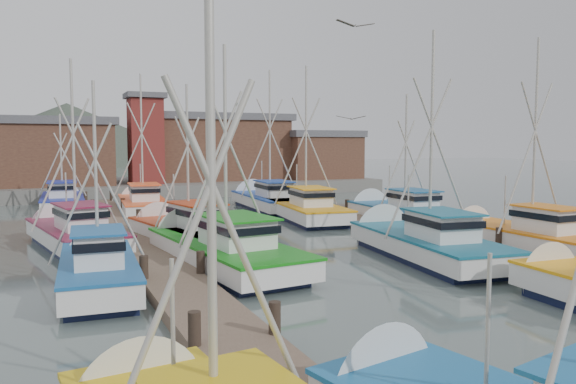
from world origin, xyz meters
name	(u,v)px	position (x,y,z in m)	size (l,w,h in m)	color
ground	(324,260)	(0.00, 0.00, 0.00)	(260.00, 260.00, 0.00)	#4F5F5C
dock_left	(144,251)	(-7.00, 4.04, 0.21)	(2.30, 46.00, 1.50)	brown
dock_right	(403,231)	(7.00, 4.04, 0.21)	(2.30, 46.00, 1.50)	brown
quay	(160,186)	(0.00, 37.00, 0.60)	(44.00, 16.00, 1.20)	slate
shed_left	(43,151)	(-11.00, 35.00, 4.34)	(12.72, 8.48, 6.20)	brown
shed_center	(215,147)	(6.00, 37.00, 4.69)	(14.84, 9.54, 6.90)	brown
shed_right	(319,154)	(17.00, 34.00, 3.84)	(8.48, 6.36, 5.20)	brown
lookout_tower	(146,138)	(-2.00, 33.00, 5.55)	(3.60, 3.60, 8.50)	maroon
distant_hills	(34,165)	(-12.76, 122.59, 0.00)	(175.00, 140.00, 42.00)	#495547
boat_4	(218,249)	(-4.51, 0.80, 0.68)	(4.45, 10.77, 9.90)	#101738
boat_5	(420,242)	(4.13, -1.26, 0.69)	(4.29, 10.29, 10.67)	#101738
boat_6	(98,269)	(-9.43, -1.13, 0.68)	(3.16, 8.05, 7.71)	#101738
boat_7	(519,236)	(9.39, -1.87, 0.69)	(4.18, 8.84, 10.50)	#101738
boat_8	(183,232)	(-4.82, 5.92, 0.68)	(4.53, 9.55, 8.64)	#101738
boat_9	(302,209)	(4.66, 12.19, 0.69)	(4.37, 10.46, 10.92)	#101738
boat_10	(73,233)	(-9.85, 7.48, 0.69)	(4.54, 9.69, 9.77)	#101738
boat_11	(398,213)	(9.33, 7.90, 0.68)	(3.70, 9.73, 8.89)	#101738
boat_12	(142,204)	(-4.58, 19.57, 0.69)	(4.25, 9.67, 10.70)	#101738
boat_13	(266,200)	(4.68, 18.69, 0.69)	(4.60, 10.62, 11.47)	#101738
boat_14	(63,201)	(-9.75, 24.49, 0.68)	(3.42, 9.52, 8.04)	#101738
gull_near	(356,25)	(-0.78, -3.86, 9.22)	(1.55, 0.62, 0.24)	gray
gull_far	(351,118)	(2.69, 2.40, 6.26)	(1.47, 0.65, 0.24)	gray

